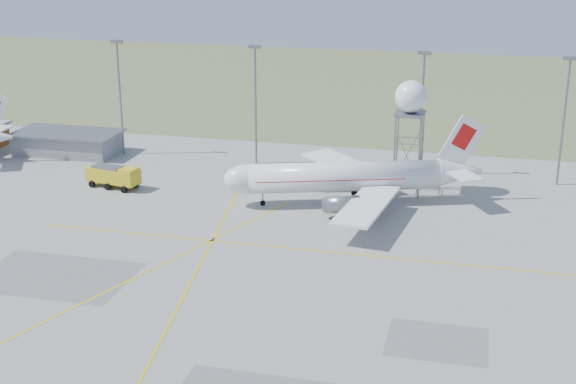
# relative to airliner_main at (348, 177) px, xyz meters

# --- Properties ---
(ground) EXTENTS (400.00, 400.00, 0.00)m
(ground) POSITION_rel_airliner_main_xyz_m (-9.06, -49.13, -4.04)
(ground) COLOR #9C9C97
(ground) RESTS_ON ground
(grass_strip) EXTENTS (400.00, 120.00, 0.03)m
(grass_strip) POSITION_rel_airliner_main_xyz_m (-9.06, 90.87, -4.03)
(grass_strip) COLOR #475931
(grass_strip) RESTS_ON ground
(building_grey) EXTENTS (19.00, 10.00, 3.90)m
(building_grey) POSITION_rel_airliner_main_xyz_m (-54.06, 14.87, -2.07)
(building_grey) COLOR gray
(building_grey) RESTS_ON ground
(mast_a) EXTENTS (2.20, 0.50, 20.50)m
(mast_a) POSITION_rel_airliner_main_xyz_m (-44.06, 16.87, 8.03)
(mast_a) COLOR slate
(mast_a) RESTS_ON ground
(mast_b) EXTENTS (2.20, 0.50, 20.50)m
(mast_b) POSITION_rel_airliner_main_xyz_m (-19.06, 16.87, 8.03)
(mast_b) COLOR slate
(mast_b) RESTS_ON ground
(mast_c) EXTENTS (2.20, 0.50, 20.50)m
(mast_c) POSITION_rel_airliner_main_xyz_m (8.94, 16.87, 8.03)
(mast_c) COLOR slate
(mast_c) RESTS_ON ground
(mast_d) EXTENTS (2.20, 0.50, 20.50)m
(mast_d) POSITION_rel_airliner_main_xyz_m (30.94, 16.87, 8.03)
(mast_d) COLOR slate
(mast_d) RESTS_ON ground
(airliner_main) EXTENTS (37.85, 35.70, 13.20)m
(airliner_main) POSITION_rel_airliner_main_xyz_m (0.00, 0.00, 0.00)
(airliner_main) COLOR white
(airliner_main) RESTS_ON ground
(radar_tower) EXTENTS (4.86, 4.86, 17.59)m
(radar_tower) POSITION_rel_airliner_main_xyz_m (8.04, 6.89, 5.83)
(radar_tower) COLOR slate
(radar_tower) RESTS_ON ground
(fire_truck) EXTENTS (9.20, 4.98, 3.51)m
(fire_truck) POSITION_rel_airliner_main_xyz_m (-36.98, -1.55, -2.36)
(fire_truck) COLOR gold
(fire_truck) RESTS_ON ground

